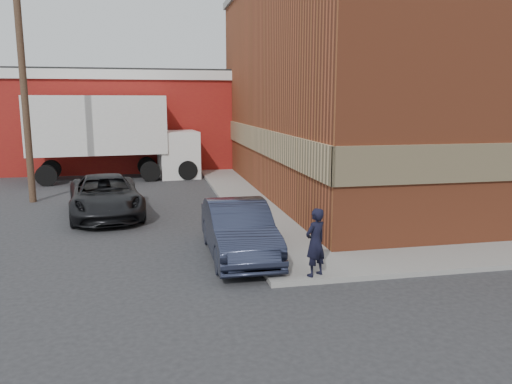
{
  "coord_description": "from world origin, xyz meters",
  "views": [
    {
      "loc": [
        -2.83,
        -11.48,
        3.88
      ],
      "look_at": [
        -0.04,
        2.01,
        1.37
      ],
      "focal_mm": 35.0,
      "sensor_mm": 36.0,
      "label": 1
    }
  ],
  "objects": [
    {
      "name": "ground",
      "position": [
        0.0,
        0.0,
        0.0
      ],
      "size": [
        90.0,
        90.0,
        0.0
      ],
      "primitive_type": "plane",
      "color": "#28282B",
      "rests_on": "ground"
    },
    {
      "name": "sidewalk_west",
      "position": [
        0.6,
        9.0,
        0.06
      ],
      "size": [
        1.8,
        18.0,
        0.12
      ],
      "primitive_type": "cube",
      "color": "gray",
      "rests_on": "ground"
    },
    {
      "name": "box_truck",
      "position": [
        -4.64,
        14.21,
        2.39
      ],
      "size": [
        8.58,
        3.21,
        4.14
      ],
      "rotation": [
        0.0,
        0.0,
        0.09
      ],
      "color": "white",
      "rests_on": "ground"
    },
    {
      "name": "man",
      "position": [
        0.54,
        -1.55,
        0.87
      ],
      "size": [
        0.66,
        0.58,
        1.51
      ],
      "primitive_type": "imported",
      "rotation": [
        0.0,
        0.0,
        3.65
      ],
      "color": "black",
      "rests_on": "sidewalk_south"
    },
    {
      "name": "sedan",
      "position": [
        -0.8,
        0.5,
        0.7
      ],
      "size": [
        1.49,
        4.26,
        1.4
      ],
      "primitive_type": "imported",
      "rotation": [
        0.0,
        0.0,
        0.0
      ],
      "color": "#272C41",
      "rests_on": "ground"
    },
    {
      "name": "suv_a",
      "position": [
        -4.48,
        5.93,
        0.69
      ],
      "size": [
        2.95,
        5.25,
        1.39
      ],
      "primitive_type": "imported",
      "rotation": [
        0.0,
        0.0,
        0.13
      ],
      "color": "black",
      "rests_on": "ground"
    },
    {
      "name": "warehouse",
      "position": [
        -6.0,
        20.0,
        2.81
      ],
      "size": [
        16.3,
        8.3,
        5.6
      ],
      "color": "maroon",
      "rests_on": "ground"
    },
    {
      "name": "brick_building",
      "position": [
        8.5,
        9.0,
        4.68
      ],
      "size": [
        14.25,
        18.25,
        9.36
      ],
      "color": "brown",
      "rests_on": "ground"
    },
    {
      "name": "utility_pole",
      "position": [
        -7.5,
        9.0,
        4.75
      ],
      "size": [
        2.0,
        0.26,
        9.0
      ],
      "color": "brown",
      "rests_on": "ground"
    }
  ]
}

